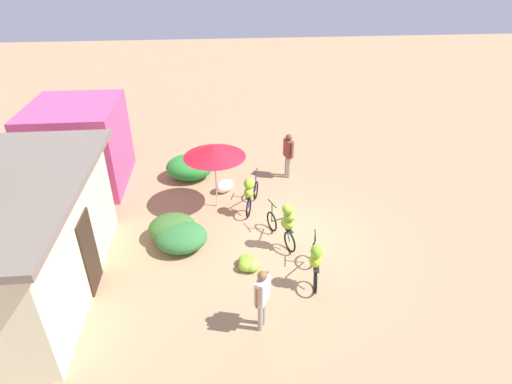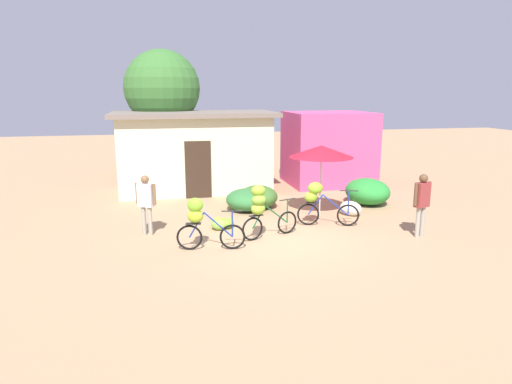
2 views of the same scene
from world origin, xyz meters
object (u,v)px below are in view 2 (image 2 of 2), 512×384
bicycle_near_pile (262,208)px  person_bystander (422,199)px  shop_pink (328,148)px  tree_behind_building (162,89)px  bicycle_leftmost (201,220)px  person_vendor (146,199)px  building_low (195,151)px  produce_sack (351,208)px  banana_pile_on_ground (222,224)px  market_umbrella (321,151)px  bicycle_center_loaded (319,200)px

bicycle_near_pile → person_bystander: 4.08m
shop_pink → person_bystander: bearing=-91.5°
tree_behind_building → bicycle_leftmost: tree_behind_building is taller
tree_behind_building → person_bystander: tree_behind_building is taller
person_vendor → tree_behind_building: bearing=84.6°
bicycle_near_pile → building_low: bearing=100.5°
bicycle_near_pile → bicycle_leftmost: bearing=-162.9°
bicycle_leftmost → person_vendor: bearing=131.6°
tree_behind_building → bicycle_leftmost: (0.63, -8.24, -3.03)m
shop_pink → produce_sack: (-1.08, -4.81, -1.21)m
person_bystander → banana_pile_on_ground: bearing=159.9°
banana_pile_on_ground → person_bystander: person_bystander is taller
market_umbrella → bicycle_center_loaded: bearing=-112.0°
shop_pink → banana_pile_on_ground: size_ratio=3.92×
tree_behind_building → bicycle_near_pile: (2.21, -7.76, -2.95)m
bicycle_leftmost → person_bystander: bearing=-2.2°
shop_pink → market_umbrella: (-1.97, -4.54, 0.51)m
bicycle_near_pile → banana_pile_on_ground: bicycle_near_pile is taller
bicycle_leftmost → person_bystander: (5.59, -0.22, 0.27)m
shop_pink → person_vendor: size_ratio=2.03×
bicycle_near_pile → bicycle_center_loaded: 1.99m
tree_behind_building → person_bystander: size_ratio=3.20×
market_umbrella → person_vendor: bearing=-169.8°
tree_behind_building → bicycle_leftmost: bearing=-85.6°
building_low → person_vendor: 5.51m
building_low → banana_pile_on_ground: size_ratio=7.25×
market_umbrella → bicycle_leftmost: 4.63m
building_low → tree_behind_building: 2.98m
bicycle_leftmost → produce_sack: bearing=23.9°
produce_sack → banana_pile_on_ground: bearing=-172.6°
bicycle_leftmost → produce_sack: (4.69, 2.08, -0.51)m
tree_behind_building → produce_sack: (5.33, -6.16, -3.54)m
produce_sack → tree_behind_building: bearing=130.8°
produce_sack → person_vendor: (-5.97, -0.65, 0.74)m
market_umbrella → person_vendor: size_ratio=1.34×
bicycle_near_pile → person_bystander: person_bystander is taller
bicycle_leftmost → bicycle_near_pile: bicycle_near_pile is taller
market_umbrella → bicycle_near_pile: (-2.23, -1.87, -1.12)m
bicycle_near_pile → produce_sack: (3.12, 1.60, -0.60)m
shop_pink → bicycle_leftmost: 9.01m
shop_pink → bicycle_near_pile: bearing=-123.3°
produce_sack → person_bystander: person_bystander is taller
shop_pink → tree_behind_building: tree_behind_building is taller
bicycle_leftmost → bicycle_center_loaded: 3.63m
bicycle_center_loaded → banana_pile_on_ground: (-2.67, 0.26, -0.60)m
bicycle_leftmost → banana_pile_on_ground: (0.71, 1.56, -0.59)m
market_umbrella → bicycle_near_pile: 3.12m
bicycle_leftmost → banana_pile_on_ground: 1.82m
shop_pink → market_umbrella: 4.97m
tree_behind_building → bicycle_leftmost: size_ratio=3.26×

